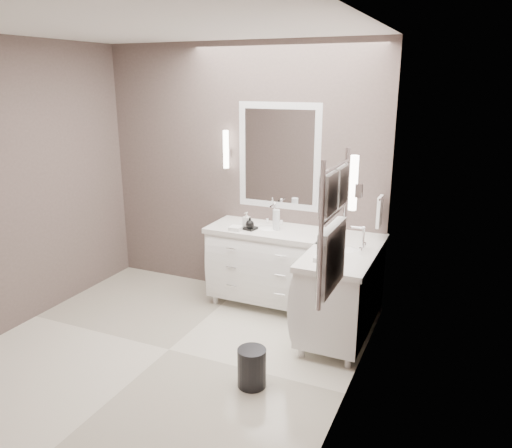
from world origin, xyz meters
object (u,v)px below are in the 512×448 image
at_px(vanity_back, 268,261).
at_px(vanity_right, 343,286).
at_px(towel_ladder, 333,234).
at_px(waste_bin, 252,368).

xyz_separation_m(vanity_back, vanity_right, (0.88, -0.33, 0.00)).
bearing_deg(vanity_right, vanity_back, 159.62).
height_order(towel_ladder, waste_bin, towel_ladder).
bearing_deg(vanity_right, towel_ladder, -80.16).
relative_size(vanity_right, waste_bin, 3.92).
relative_size(vanity_back, waste_bin, 3.92).
distance_m(towel_ladder, waste_bin, 1.41).
height_order(vanity_back, waste_bin, vanity_back).
bearing_deg(vanity_right, waste_bin, -111.28).
bearing_deg(vanity_back, towel_ladder, -55.90).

